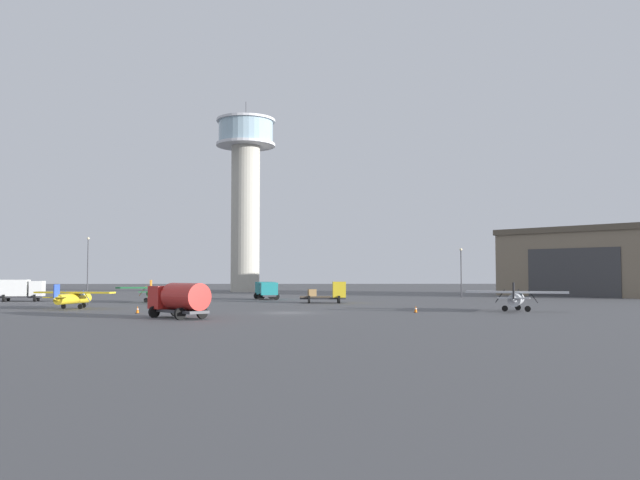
% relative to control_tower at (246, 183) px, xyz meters
% --- Properties ---
extents(ground_plane, '(400.00, 400.00, 0.00)m').
position_rel_control_tower_xyz_m(ground_plane, '(11.50, -78.43, -23.62)').
color(ground_plane, '#545456').
extents(control_tower, '(12.85, 12.85, 41.70)m').
position_rel_control_tower_xyz_m(control_tower, '(0.00, 0.00, 0.00)').
color(control_tower, '#B2AD9E').
rests_on(control_tower, ground_plane).
extents(hangar, '(34.91, 35.25, 11.79)m').
position_rel_control_tower_xyz_m(hangar, '(64.49, -28.40, -17.71)').
color(hangar, '#7A6B56').
rests_on(hangar, ground_plane).
extents(airplane_yellow, '(9.15, 7.14, 2.69)m').
position_rel_control_tower_xyz_m(airplane_yellow, '(-12.14, -70.59, -22.36)').
color(airplane_yellow, gold).
rests_on(airplane_yellow, ground_plane).
extents(airplane_green, '(10.22, 8.02, 3.01)m').
position_rel_control_tower_xyz_m(airplane_green, '(-6.98, -54.38, -22.21)').
color(airplane_green, '#287A42').
rests_on(airplane_green, ground_plane).
extents(airplane_silver, '(9.83, 7.78, 2.97)m').
position_rel_control_tower_xyz_m(airplane_silver, '(34.31, -76.89, -22.23)').
color(airplane_silver, '#B7BABF').
rests_on(airplane_silver, ground_plane).
extents(truck_box_teal, '(4.06, 6.37, 2.62)m').
position_rel_control_tower_xyz_m(truck_box_teal, '(7.27, -44.50, -22.09)').
color(truck_box_teal, '#38383D').
rests_on(truck_box_teal, ground_plane).
extents(truck_fuel_tanker_red, '(6.00, 6.20, 3.01)m').
position_rel_control_tower_xyz_m(truck_fuel_tanker_red, '(2.43, -86.29, -21.93)').
color(truck_fuel_tanker_red, '#38383D').
rests_on(truck_fuel_tanker_red, ground_plane).
extents(truck_box_white, '(6.39, 3.76, 3.01)m').
position_rel_control_tower_xyz_m(truck_box_white, '(-26.52, -50.48, -21.91)').
color(truck_box_white, '#38383D').
rests_on(truck_box_white, ground_plane).
extents(truck_flatbed_yellow, '(5.97, 3.13, 2.79)m').
position_rel_control_tower_xyz_m(truck_flatbed_yellow, '(16.44, -56.57, -22.29)').
color(truck_flatbed_yellow, '#38383D').
rests_on(truck_flatbed_yellow, ground_plane).
extents(light_post_west, '(0.44, 0.44, 10.37)m').
position_rel_control_tower_xyz_m(light_post_west, '(-25.55, -25.28, -17.57)').
color(light_post_west, '#38383D').
rests_on(light_post_west, ground_plane).
extents(light_post_east, '(0.44, 0.44, 8.01)m').
position_rel_control_tower_xyz_m(light_post_east, '(38.38, -36.74, -18.80)').
color(light_post_east, '#38383D').
rests_on(light_post_east, ground_plane).
extents(traffic_cone_near_left, '(0.36, 0.36, 0.71)m').
position_rel_control_tower_xyz_m(traffic_cone_near_left, '(-2.94, -79.11, -23.27)').
color(traffic_cone_near_left, black).
rests_on(traffic_cone_near_left, ground_plane).
extents(traffic_cone_near_right, '(0.36, 0.36, 0.69)m').
position_rel_control_tower_xyz_m(traffic_cone_near_right, '(23.89, -78.58, -23.28)').
color(traffic_cone_near_right, black).
rests_on(traffic_cone_near_right, ground_plane).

